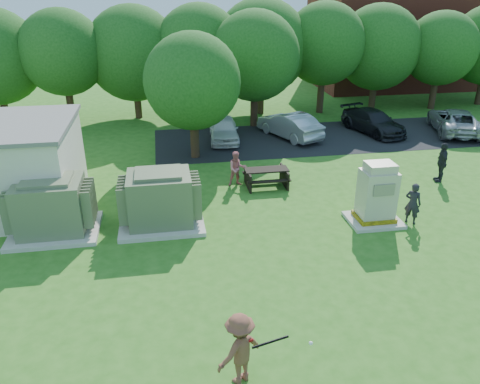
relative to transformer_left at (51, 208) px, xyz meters
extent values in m
plane|color=#2D6619|center=(6.50, -4.50, -0.97)|extent=(120.00, 120.00, 0.00)
cube|color=maroon|center=(24.50, 22.50, 3.03)|extent=(15.00, 8.00, 8.00)
cube|color=#232326|center=(13.50, 9.00, -0.96)|extent=(20.00, 6.00, 0.01)
cube|color=beige|center=(0.00, 0.00, -0.89)|extent=(3.00, 2.40, 0.15)
cube|color=#626D4E|center=(0.00, 0.00, 0.08)|extent=(2.20, 1.80, 1.80)
cube|color=#626D4E|center=(0.00, 0.00, 1.04)|extent=(1.60, 1.30, 0.12)
cube|color=#626D4E|center=(-1.27, 0.00, 0.11)|extent=(0.32, 1.50, 1.35)
cube|color=#626D4E|center=(1.27, 0.00, 0.11)|extent=(0.32, 1.50, 1.35)
cube|color=beige|center=(3.70, 0.00, -0.89)|extent=(3.00, 2.40, 0.15)
cube|color=#5B6748|center=(3.70, 0.00, 0.08)|extent=(2.20, 1.80, 1.80)
cube|color=#5B6748|center=(3.70, 0.00, 1.04)|extent=(1.60, 1.30, 0.12)
cube|color=#5B6748|center=(2.43, 0.00, 0.11)|extent=(0.32, 1.50, 1.35)
cube|color=#5B6748|center=(4.97, 0.00, 0.11)|extent=(0.32, 1.50, 1.35)
cube|color=beige|center=(11.38, -1.10, -0.91)|extent=(1.89, 1.55, 0.13)
cube|color=yellow|center=(11.38, -1.10, -0.76)|extent=(1.33, 1.07, 0.15)
cube|color=#BDBA9C|center=(11.38, -1.10, 0.17)|extent=(1.20, 0.94, 1.72)
cube|color=#BDBA9C|center=(11.38, -1.10, 1.18)|extent=(0.99, 0.77, 0.30)
cube|color=gray|center=(11.38, -1.60, 0.51)|extent=(0.77, 0.03, 0.43)
cube|color=black|center=(8.21, 2.78, -0.21)|extent=(1.85, 0.72, 0.06)
cube|color=black|center=(8.21, 3.34, -0.52)|extent=(1.85, 0.26, 0.05)
cube|color=black|center=(8.21, 2.21, -0.52)|extent=(1.85, 0.26, 0.05)
cube|color=black|center=(7.40, 2.78, -0.59)|extent=(0.08, 1.39, 0.76)
cube|color=black|center=(9.01, 2.78, -0.59)|extent=(0.08, 1.39, 0.76)
imported|color=brown|center=(5.27, -7.67, -0.09)|extent=(1.30, 1.14, 1.75)
imported|color=black|center=(12.67, -1.40, -0.19)|extent=(0.67, 0.66, 1.56)
imported|color=#CB6B6F|center=(6.97, 3.09, -0.21)|extent=(0.77, 0.61, 1.52)
imported|color=#27282C|center=(15.88, 2.05, -0.09)|extent=(0.71, 1.11, 1.76)
imported|color=silver|center=(7.29, 9.43, -0.32)|extent=(1.83, 3.92, 1.30)
imported|color=silver|center=(11.02, 9.37, -0.26)|extent=(3.13, 4.55, 1.42)
imported|color=black|center=(16.07, 9.46, -0.32)|extent=(2.97, 4.79, 1.29)
imported|color=#ACACB1|center=(20.76, 8.70, -0.28)|extent=(3.74, 5.45, 1.38)
cylinder|color=black|center=(5.89, -7.86, 0.18)|extent=(0.84, 0.26, 0.06)
cylinder|color=maroon|center=(5.43, -7.76, 0.18)|extent=(0.23, 0.12, 0.06)
sphere|color=white|center=(6.78, -7.88, 0.03)|extent=(0.09, 0.09, 0.09)
cylinder|color=#47301E|center=(-5.50, 14.90, 0.23)|extent=(0.44, 0.44, 2.40)
cylinder|color=#47301E|center=(-1.50, 14.30, 0.43)|extent=(0.44, 0.44, 2.80)
sphere|color=#235B1C|center=(-1.50, 14.30, 3.33)|extent=(5.00, 5.00, 5.00)
cylinder|color=#47301E|center=(2.50, 15.10, 0.18)|extent=(0.44, 0.44, 2.30)
sphere|color=#235B1C|center=(2.50, 15.10, 3.07)|extent=(5.80, 5.80, 5.80)
cylinder|color=#47301E|center=(6.50, 14.20, 0.38)|extent=(0.44, 0.44, 2.70)
sphere|color=#235B1C|center=(6.50, 14.20, 3.35)|extent=(5.40, 5.40, 5.40)
cylinder|color=#47301E|center=(10.50, 14.80, 0.28)|extent=(0.44, 0.44, 2.50)
sphere|color=#235B1C|center=(10.50, 14.80, 3.33)|extent=(6.00, 6.00, 6.00)
cylinder|color=#47301E|center=(14.50, 14.40, 0.48)|extent=(0.44, 0.44, 2.90)
sphere|color=#235B1C|center=(14.50, 14.40, 3.49)|extent=(5.20, 5.20, 5.20)
cylinder|color=#47301E|center=(18.50, 15.00, 0.23)|extent=(0.44, 0.44, 2.40)
sphere|color=#235B1C|center=(18.50, 15.00, 3.11)|extent=(5.60, 5.60, 5.60)
cylinder|color=#47301E|center=(22.50, 14.10, 0.33)|extent=(0.44, 0.44, 2.60)
sphere|color=#235B1C|center=(22.50, 14.10, 3.07)|extent=(4.80, 4.80, 4.80)
cylinder|color=#47301E|center=(5.50, 7.00, 0.23)|extent=(0.44, 0.44, 2.40)
sphere|color=#235B1C|center=(5.50, 7.00, 2.81)|extent=(4.60, 4.60, 4.60)
cylinder|color=#47301E|center=(9.50, 12.00, 0.33)|extent=(0.44, 0.44, 2.60)
sphere|color=#235B1C|center=(9.50, 12.00, 3.19)|extent=(5.20, 5.20, 5.20)
camera|label=1|loc=(3.97, -15.31, 7.10)|focal=35.00mm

